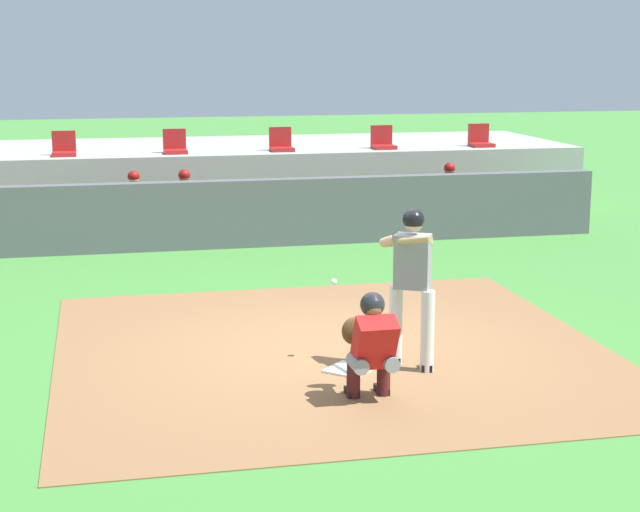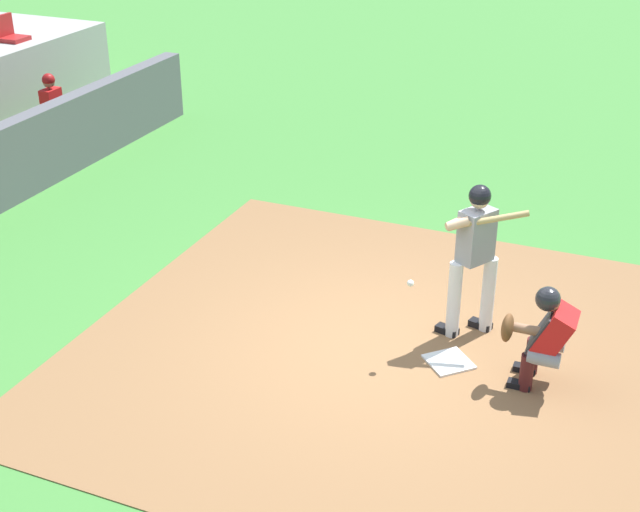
{
  "view_description": "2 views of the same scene",
  "coord_description": "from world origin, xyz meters",
  "px_view_note": "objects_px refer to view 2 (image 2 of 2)",
  "views": [
    {
      "loc": [
        -2.61,
        -11.22,
        3.54
      ],
      "look_at": [
        0.0,
        0.7,
        1.0
      ],
      "focal_mm": 57.18,
      "sensor_mm": 36.0,
      "label": 1
    },
    {
      "loc": [
        -7.95,
        -2.67,
        5.32
      ],
      "look_at": [
        0.0,
        0.7,
        1.0
      ],
      "focal_mm": 50.14,
      "sensor_mm": 36.0,
      "label": 2
    }
  ],
  "objects_px": {
    "batter_at_plate": "(474,251)",
    "catcher_crouched": "(542,333)",
    "dugout_player_3": "(58,110)",
    "stadium_seat_5": "(10,33)",
    "home_plate": "(449,362)"
  },
  "relations": [
    {
      "from": "dugout_player_3",
      "to": "home_plate",
      "type": "bearing_deg",
      "value": -116.48
    },
    {
      "from": "batter_at_plate",
      "to": "catcher_crouched",
      "type": "distance_m",
      "value": 1.23
    },
    {
      "from": "catcher_crouched",
      "to": "dugout_player_3",
      "type": "height_order",
      "value": "dugout_player_3"
    },
    {
      "from": "dugout_player_3",
      "to": "stadium_seat_5",
      "type": "distance_m",
      "value": 2.59
    },
    {
      "from": "home_plate",
      "to": "stadium_seat_5",
      "type": "distance_m",
      "value": 11.63
    },
    {
      "from": "batter_at_plate",
      "to": "catcher_crouched",
      "type": "bearing_deg",
      "value": -127.75
    },
    {
      "from": "home_plate",
      "to": "dugout_player_3",
      "type": "height_order",
      "value": "dugout_player_3"
    },
    {
      "from": "catcher_crouched",
      "to": "dugout_player_3",
      "type": "xyz_separation_m",
      "value": [
        4.07,
        9.08,
        0.06
      ]
    },
    {
      "from": "home_plate",
      "to": "batter_at_plate",
      "type": "height_order",
      "value": "batter_at_plate"
    },
    {
      "from": "home_plate",
      "to": "dugout_player_3",
      "type": "distance_m",
      "value": 9.12
    },
    {
      "from": "batter_at_plate",
      "to": "dugout_player_3",
      "type": "relative_size",
      "value": 1.39
    },
    {
      "from": "home_plate",
      "to": "stadium_seat_5",
      "type": "xyz_separation_m",
      "value": [
        5.42,
        10.18,
        1.51
      ]
    },
    {
      "from": "dugout_player_3",
      "to": "stadium_seat_5",
      "type": "relative_size",
      "value": 2.71
    },
    {
      "from": "batter_at_plate",
      "to": "stadium_seat_5",
      "type": "relative_size",
      "value": 3.76
    },
    {
      "from": "catcher_crouched",
      "to": "dugout_player_3",
      "type": "relative_size",
      "value": 1.35
    }
  ]
}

